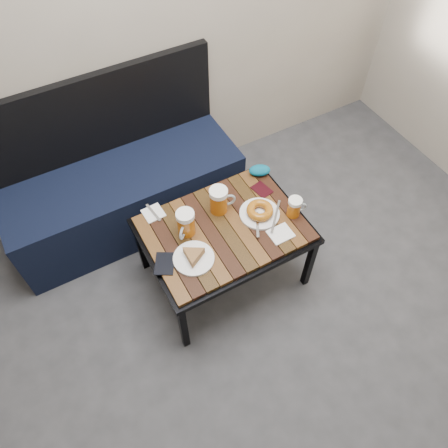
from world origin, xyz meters
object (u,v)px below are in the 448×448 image
cafe_table (224,232)px  knit_pouch (260,170)px  passport_burgundy (262,190)px  plate_pie (194,257)px  plate_bagel (260,212)px  bench (124,190)px  passport_navy (165,264)px  beer_mug_left (186,223)px  beer_mug_centre (219,200)px  beer_mug_right (295,207)px

cafe_table → knit_pouch: knit_pouch is taller
passport_burgundy → knit_pouch: 0.13m
passport_burgundy → knit_pouch: (0.05, 0.11, 0.02)m
plate_pie → plate_bagel: 0.44m
bench → passport_navy: 0.75m
beer_mug_left → plate_bagel: 0.40m
cafe_table → passport_navy: 0.37m
knit_pouch → passport_burgundy: bearing=-115.6°
passport_burgundy → knit_pouch: bearing=52.9°
beer_mug_centre → passport_burgundy: size_ratio=1.43×
cafe_table → bench: bearing=116.2°
plate_bagel → beer_mug_centre: bearing=141.7°
plate_pie → passport_navy: plate_pie is taller
plate_pie → knit_pouch: size_ratio=1.68×
cafe_table → plate_bagel: (0.20, -0.02, 0.07)m
beer_mug_centre → cafe_table: bearing=-93.6°
knit_pouch → passport_navy: bearing=-158.2°
beer_mug_left → passport_navy: (-0.18, -0.12, -0.07)m
beer_mug_right → bench: bearing=148.3°
cafe_table → passport_burgundy: (0.31, 0.12, 0.05)m
bench → passport_navy: (-0.03, -0.72, 0.20)m
cafe_table → plate_pie: bearing=-156.4°
beer_mug_right → plate_pie: (-0.59, 0.00, -0.04)m
beer_mug_left → passport_burgundy: size_ratio=1.39×
beer_mug_left → passport_navy: beer_mug_left is taller
beer_mug_centre → plate_pie: beer_mug_centre is taller
cafe_table → passport_burgundy: size_ratio=7.78×
beer_mug_right → passport_navy: (-0.72, 0.05, -0.06)m
cafe_table → beer_mug_centre: beer_mug_centre is taller
cafe_table → passport_navy: size_ratio=6.53×
passport_navy → knit_pouch: knit_pouch is taller
plate_bagel → passport_burgundy: bearing=54.0°
plate_bagel → passport_burgundy: 0.18m
beer_mug_centre → passport_navy: (-0.39, -0.17, -0.07)m
cafe_table → plate_pie: (-0.22, -0.10, 0.07)m
cafe_table → beer_mug_centre: size_ratio=5.43×
beer_mug_right → passport_navy: 0.73m
bench → beer_mug_left: 0.68m
plate_pie → passport_burgundy: (0.53, 0.22, -0.02)m
passport_burgundy → plate_pie: bearing=-169.0°
plate_bagel → passport_navy: size_ratio=1.95×
cafe_table → knit_pouch: (0.36, 0.23, 0.07)m
beer_mug_centre → passport_burgundy: (0.27, 0.01, -0.08)m
bench → beer_mug_right: 1.07m
passport_navy → beer_mug_right: bearing=26.4°
plate_bagel → passport_burgundy: (0.10, 0.14, -0.02)m
beer_mug_right → plate_bagel: (-0.16, 0.08, -0.03)m
cafe_table → plate_pie: 0.25m
cafe_table → passport_burgundy: passport_burgundy is taller
plate_bagel → passport_burgundy: plate_bagel is taller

